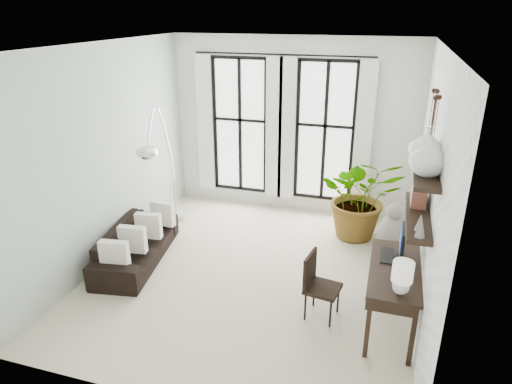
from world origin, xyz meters
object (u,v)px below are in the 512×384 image
at_px(desk, 394,275).
at_px(arc_lamp, 159,137).
at_px(buddha, 392,235).
at_px(plant, 361,197).
at_px(sofa, 136,244).
at_px(desk_chair, 317,281).

xyz_separation_m(desk, arc_lamp, (-3.64, 1.33, 1.01)).
height_order(desk, buddha, desk).
bearing_deg(arc_lamp, plant, 18.51).
height_order(desk, arc_lamp, arc_lamp).
height_order(plant, arc_lamp, arc_lamp).
distance_m(sofa, desk, 3.81).
bearing_deg(desk_chair, plant, 91.54).
xyz_separation_m(sofa, arc_lamp, (0.10, 0.79, 1.49)).
height_order(sofa, desk, desk).
bearing_deg(buddha, arc_lamp, -173.15).
bearing_deg(desk, plant, 103.74).
distance_m(desk, buddha, 1.80).
distance_m(plant, desk, 2.42).
height_order(sofa, arc_lamp, arc_lamp).
bearing_deg(arc_lamp, desk_chair, -25.59).
xyz_separation_m(desk, buddha, (-0.03, 1.76, -0.37)).
bearing_deg(arc_lamp, buddha, 6.85).
bearing_deg(buddha, plant, 132.90).
relative_size(plant, buddha, 1.59).
bearing_deg(sofa, plant, -69.14).
relative_size(sofa, buddha, 2.08).
bearing_deg(desk, arc_lamp, 159.97).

